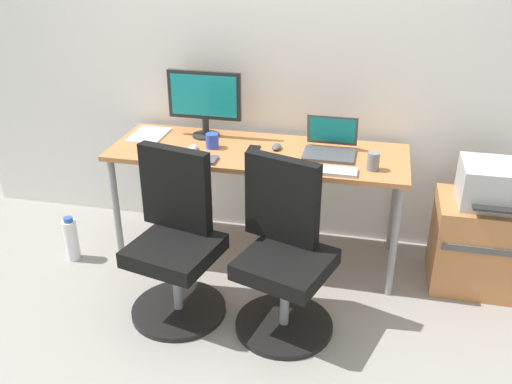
# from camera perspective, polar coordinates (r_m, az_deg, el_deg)

# --- Properties ---
(ground_plane) EXTENTS (5.28, 5.28, 0.00)m
(ground_plane) POSITION_cam_1_polar(r_m,az_deg,el_deg) (3.81, 0.17, -6.30)
(ground_plane) COLOR gray
(back_wall) EXTENTS (4.40, 0.04, 2.60)m
(back_wall) POSITION_cam_1_polar(r_m,az_deg,el_deg) (3.67, 1.57, 14.48)
(back_wall) COLOR white
(back_wall) RESTS_ON ground
(desk) EXTENTS (1.83, 0.63, 0.75)m
(desk) POSITION_cam_1_polar(r_m,az_deg,el_deg) (3.49, 0.18, 3.24)
(desk) COLOR #B77542
(desk) RESTS_ON ground
(office_chair_left) EXTENTS (0.54, 0.54, 0.94)m
(office_chair_left) POSITION_cam_1_polar(r_m,az_deg,el_deg) (3.14, -8.17, -5.17)
(office_chair_left) COLOR black
(office_chair_left) RESTS_ON ground
(office_chair_right) EXTENTS (0.55, 0.55, 0.94)m
(office_chair_right) POSITION_cam_1_polar(r_m,az_deg,el_deg) (3.00, 2.87, -6.57)
(office_chair_right) COLOR black
(office_chair_right) RESTS_ON ground
(side_cabinet) EXTENTS (0.57, 0.44, 0.56)m
(side_cabinet) POSITION_cam_1_polar(r_m,az_deg,el_deg) (3.64, 22.05, -4.95)
(side_cabinet) COLOR #B77542
(side_cabinet) RESTS_ON ground
(printer) EXTENTS (0.38, 0.40, 0.24)m
(printer) POSITION_cam_1_polar(r_m,az_deg,el_deg) (3.46, 23.15, 0.72)
(printer) COLOR #B7B7B7
(printer) RESTS_ON side_cabinet
(water_bottle_on_floor) EXTENTS (0.09, 0.09, 0.31)m
(water_bottle_on_floor) POSITION_cam_1_polar(r_m,az_deg,el_deg) (3.87, -18.32, -4.61)
(water_bottle_on_floor) COLOR white
(water_bottle_on_floor) RESTS_ON ground
(desktop_monitor) EXTENTS (0.48, 0.18, 0.43)m
(desktop_monitor) POSITION_cam_1_polar(r_m,az_deg,el_deg) (3.63, -5.28, 9.40)
(desktop_monitor) COLOR #262626
(desktop_monitor) RESTS_ON desk
(open_laptop) EXTENTS (0.31, 0.29, 0.22)m
(open_laptop) POSITION_cam_1_polar(r_m,az_deg,el_deg) (3.43, 7.59, 4.80)
(open_laptop) COLOR #4C4C51
(open_laptop) RESTS_ON desk
(keyboard_by_monitor) EXTENTS (0.34, 0.12, 0.02)m
(keyboard_by_monitor) POSITION_cam_1_polar(r_m,az_deg,el_deg) (3.35, -6.86, 3.45)
(keyboard_by_monitor) COLOR #515156
(keyboard_by_monitor) RESTS_ON desk
(keyboard_by_laptop) EXTENTS (0.34, 0.12, 0.02)m
(keyboard_by_laptop) POSITION_cam_1_polar(r_m,az_deg,el_deg) (3.18, 7.25, 2.20)
(keyboard_by_laptop) COLOR #B7B7B7
(keyboard_by_laptop) RESTS_ON desk
(mouse_by_monitor) EXTENTS (0.06, 0.10, 0.03)m
(mouse_by_monitor) POSITION_cam_1_polar(r_m,az_deg,el_deg) (3.48, -6.46, 4.48)
(mouse_by_monitor) COLOR #B7B7B7
(mouse_by_monitor) RESTS_ON desk
(mouse_by_laptop) EXTENTS (0.06, 0.10, 0.03)m
(mouse_by_laptop) POSITION_cam_1_polar(r_m,az_deg,el_deg) (3.48, 2.11, 4.63)
(mouse_by_laptop) COLOR #515156
(mouse_by_laptop) RESTS_ON desk
(coffee_mug) EXTENTS (0.08, 0.08, 0.09)m
(coffee_mug) POSITION_cam_1_polar(r_m,az_deg,el_deg) (3.50, -4.49, 5.23)
(coffee_mug) COLOR blue
(coffee_mug) RESTS_ON desk
(pen_cup) EXTENTS (0.07, 0.07, 0.10)m
(pen_cup) POSITION_cam_1_polar(r_m,az_deg,el_deg) (3.24, 11.88, 3.09)
(pen_cup) COLOR slate
(pen_cup) RESTS_ON desk
(phone_near_monitor) EXTENTS (0.07, 0.14, 0.01)m
(phone_near_monitor) POSITION_cam_1_polar(r_m,az_deg,el_deg) (3.46, -0.32, 4.32)
(phone_near_monitor) COLOR black
(phone_near_monitor) RESTS_ON desk
(phone_near_laptop) EXTENTS (0.07, 0.14, 0.01)m
(phone_near_laptop) POSITION_cam_1_polar(r_m,az_deg,el_deg) (3.48, -10.17, 4.05)
(phone_near_laptop) COLOR black
(phone_near_laptop) RESTS_ON desk
(paper_pile) EXTENTS (0.21, 0.30, 0.01)m
(paper_pile) POSITION_cam_1_polar(r_m,az_deg,el_deg) (3.77, -10.87, 5.74)
(paper_pile) COLOR white
(paper_pile) RESTS_ON desk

